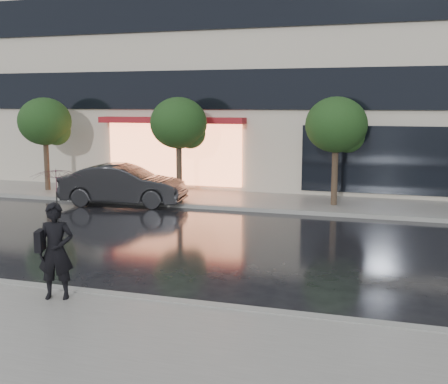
% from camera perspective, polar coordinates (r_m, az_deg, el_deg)
% --- Properties ---
extents(ground, '(120.00, 120.00, 0.00)m').
position_cam_1_polar(ground, '(12.07, -8.92, -9.24)').
color(ground, black).
rests_on(ground, ground).
extents(sidewalk_near, '(60.00, 4.50, 0.12)m').
position_cam_1_polar(sidewalk_near, '(9.44, -17.91, -14.51)').
color(sidewalk_near, slate).
rests_on(sidewalk_near, ground).
extents(sidewalk_far, '(60.00, 3.50, 0.12)m').
position_cam_1_polar(sidewalk_far, '(21.46, 3.17, -0.91)').
color(sidewalk_far, slate).
rests_on(sidewalk_far, ground).
extents(curb_near, '(60.00, 0.25, 0.14)m').
position_cam_1_polar(curb_near, '(11.21, -11.21, -10.37)').
color(curb_near, gray).
rests_on(curb_near, ground).
extents(curb_far, '(60.00, 0.25, 0.14)m').
position_cam_1_polar(curb_far, '(19.80, 1.94, -1.72)').
color(curb_far, gray).
rests_on(curb_far, ground).
extents(tree_far_west, '(2.20, 2.20, 3.99)m').
position_cam_1_polar(tree_far_west, '(24.70, -17.60, 6.67)').
color(tree_far_west, '#33261C').
rests_on(tree_far_west, ground).
extents(tree_mid_west, '(2.20, 2.20, 3.99)m').
position_cam_1_polar(tree_mid_west, '(21.85, -4.46, 6.81)').
color(tree_mid_west, '#33261C').
rests_on(tree_mid_west, ground).
extents(tree_mid_east, '(2.20, 2.20, 3.99)m').
position_cam_1_polar(tree_mid_east, '(20.42, 11.50, 6.50)').
color(tree_mid_east, '#33261C').
rests_on(tree_mid_east, ground).
extents(parked_car, '(4.76, 2.21, 1.51)m').
position_cam_1_polar(parked_car, '(21.15, -10.20, 0.72)').
color(parked_car, black).
rests_on(parked_car, ground).
extents(pedestrian_with_umbrella, '(1.15, 1.16, 2.47)m').
position_cam_1_polar(pedestrian_with_umbrella, '(10.82, -16.70, -2.49)').
color(pedestrian_with_umbrella, black).
rests_on(pedestrian_with_umbrella, sidewalk_near).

